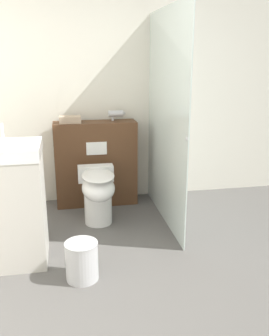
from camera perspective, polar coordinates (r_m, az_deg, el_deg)
The scene contains 9 objects.
ground_plane at distance 2.66m, azimuth 3.88°, elevation -21.47°, with size 12.00×12.00×0.00m, color #565451.
wall_back at distance 4.32m, azimuth -3.36°, elevation 11.51°, with size 8.00×0.06×2.50m.
partition_panel at distance 4.25m, azimuth -5.88°, elevation 0.69°, with size 0.91×0.28×0.95m.
shower_glass at distance 3.70m, azimuth 4.77°, elevation 7.33°, with size 0.04×1.43×2.08m.
toilet at distance 3.75m, azimuth -5.59°, elevation -3.70°, with size 0.37×0.60×0.55m.
sink_vanity at distance 3.18m, azimuth -18.83°, elevation -5.31°, with size 0.59×0.48×1.14m.
hair_drier at distance 4.18m, azimuth -2.78°, elevation 8.25°, with size 0.20×0.07×0.11m.
folded_towel at distance 4.10m, azimuth -9.80°, elevation 7.28°, with size 0.23×0.14×0.07m.
waste_bin at distance 2.95m, azimuth -8.02°, elevation -13.84°, with size 0.25×0.25×0.30m.
Camera 1 is at (-0.55, -2.02, 1.65)m, focal length 40.00 mm.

